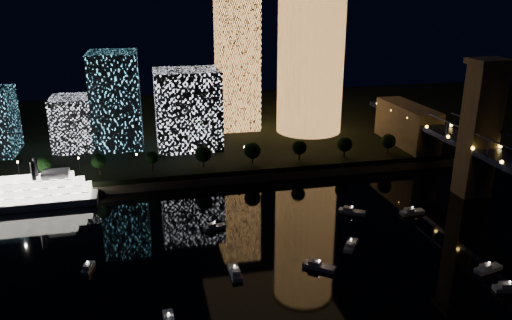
# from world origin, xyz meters

# --- Properties ---
(ground) EXTENTS (520.00, 520.00, 0.00)m
(ground) POSITION_xyz_m (0.00, 0.00, 0.00)
(ground) COLOR black
(ground) RESTS_ON ground
(far_bank) EXTENTS (420.00, 160.00, 5.00)m
(far_bank) POSITION_xyz_m (0.00, 160.00, 2.50)
(far_bank) COLOR black
(far_bank) RESTS_ON ground
(seawall) EXTENTS (420.00, 6.00, 3.00)m
(seawall) POSITION_xyz_m (0.00, 82.00, 1.50)
(seawall) COLOR #6B5E4C
(seawall) RESTS_ON ground
(tower_cylindrical) EXTENTS (34.00, 34.00, 86.85)m
(tower_cylindrical) POSITION_xyz_m (28.22, 131.31, 48.55)
(tower_cylindrical) COLOR #E9984A
(tower_cylindrical) RESTS_ON far_bank
(tower_rectangular) EXTENTS (19.87, 19.87, 63.23)m
(tower_rectangular) POSITION_xyz_m (-5.27, 145.00, 36.61)
(tower_rectangular) COLOR #E9984A
(tower_rectangular) RESTS_ON far_bank
(midrise_blocks) EXTENTS (107.74, 35.30, 41.99)m
(midrise_blocks) POSITION_xyz_m (-65.64, 123.44, 22.08)
(midrise_blocks) COLOR silver
(midrise_blocks) RESTS_ON far_bank
(riverboat) EXTENTS (57.62, 13.30, 17.28)m
(riverboat) POSITION_xyz_m (-99.48, 74.99, 4.43)
(riverboat) COLOR silver
(riverboat) RESTS_ON ground
(motorboats) EXTENTS (111.69, 72.80, 2.78)m
(motorboats) POSITION_xyz_m (-5.80, 10.65, 0.81)
(motorboats) COLOR silver
(motorboats) RESTS_ON ground
(esplanade_trees) EXTENTS (165.90, 6.97, 8.99)m
(esplanade_trees) POSITION_xyz_m (-22.41, 88.00, 10.47)
(esplanade_trees) COLOR black
(esplanade_trees) RESTS_ON far_bank
(street_lamps) EXTENTS (132.70, 0.70, 5.65)m
(street_lamps) POSITION_xyz_m (-34.00, 94.00, 9.02)
(street_lamps) COLOR black
(street_lamps) RESTS_ON far_bank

